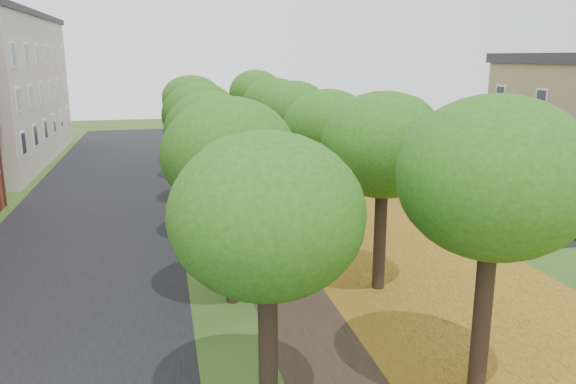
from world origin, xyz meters
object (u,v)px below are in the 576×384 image
car_grey (455,186)px  car_red (497,200)px  car_silver (554,222)px  car_white (444,180)px

car_grey → car_red: bearing=168.6°
car_silver → car_red: 3.68m
car_silver → car_white: car_white is taller
car_silver → car_white: bearing=8.1°
car_grey → car_silver: bearing=167.0°
car_silver → car_grey: car_grey is taller
car_red → car_white: bearing=16.9°
car_silver → car_white: size_ratio=0.70×
car_red → car_silver: bearing=-163.9°
car_silver → car_grey: bearing=9.0°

